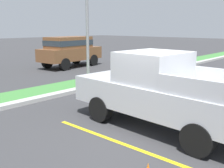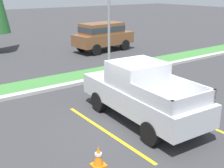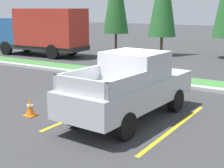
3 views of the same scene
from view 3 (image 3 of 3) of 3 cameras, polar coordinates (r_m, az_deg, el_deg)
name	(u,v)px [view 3 (image 3 of 3)]	position (r m, az deg, el deg)	size (l,w,h in m)	color
ground_plane	(119,117)	(10.88, 1.17, -5.55)	(120.00, 120.00, 0.00)	#38383A
parking_line_near	(90,110)	(11.52, -3.76, -4.50)	(0.12, 4.80, 0.01)	yellow
parking_line_far	(175,127)	(10.10, 10.73, -7.23)	(0.12, 4.80, 0.01)	yellow
curb_strip	(177,85)	(15.20, 10.99, -0.18)	(56.00, 0.40, 0.15)	#B2B2AD
grass_median	(186,82)	(16.22, 12.42, 0.40)	(56.00, 1.80, 0.06)	#42843D
pickup_truck_main	(131,86)	(10.48, 3.21, -0.37)	(2.19, 5.32, 2.10)	black
cargo_truck_distant	(44,30)	(25.18, -11.55, 8.93)	(6.91, 2.79, 3.40)	black
traffic_cone	(30,107)	(11.17, -13.76, -3.86)	(0.36, 0.36, 0.60)	orange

